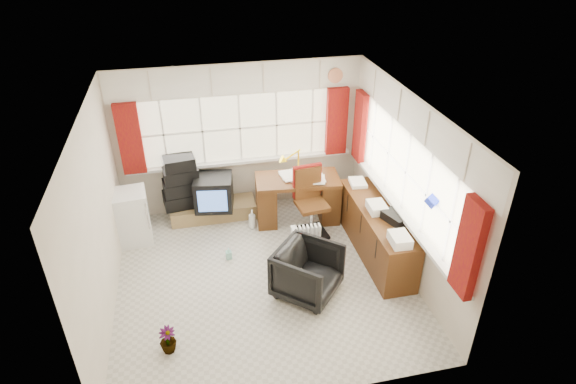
# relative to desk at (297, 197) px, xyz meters

# --- Properties ---
(ground) EXTENTS (4.00, 4.00, 0.00)m
(ground) POSITION_rel_desk_xyz_m (-0.81, -1.35, -0.43)
(ground) COLOR beige
(ground) RESTS_ON ground
(room_walls) EXTENTS (4.00, 4.00, 4.00)m
(room_walls) POSITION_rel_desk_xyz_m (-0.81, -1.35, 1.07)
(room_walls) COLOR beige
(room_walls) RESTS_ON ground
(window_back) EXTENTS (3.70, 0.12, 3.60)m
(window_back) POSITION_rel_desk_xyz_m (-0.81, 0.60, 0.51)
(window_back) COLOR beige
(window_back) RESTS_ON room_walls
(window_right) EXTENTS (0.12, 3.70, 3.60)m
(window_right) POSITION_rel_desk_xyz_m (1.13, -1.35, 0.51)
(window_right) COLOR beige
(window_right) RESTS_ON room_walls
(curtains) EXTENTS (3.83, 3.83, 1.15)m
(curtains) POSITION_rel_desk_xyz_m (0.11, -0.42, 1.02)
(curtains) COLOR maroon
(curtains) RESTS_ON room_walls
(overhead_cabinets) EXTENTS (3.98, 3.98, 0.48)m
(overhead_cabinets) POSITION_rel_desk_xyz_m (0.17, -0.37, 1.82)
(overhead_cabinets) COLOR white
(overhead_cabinets) RESTS_ON room_walls
(desk) EXTENTS (1.40, 0.78, 0.81)m
(desk) POSITION_rel_desk_xyz_m (0.00, 0.00, 0.00)
(desk) COLOR #5A3715
(desk) RESTS_ON ground
(desk_lamp) EXTENTS (0.17, 0.15, 0.46)m
(desk_lamp) POSITION_rel_desk_xyz_m (0.04, 0.14, 0.66)
(desk_lamp) COLOR yellow
(desk_lamp) RESTS_ON desk
(task_chair) EXTENTS (0.52, 0.55, 1.13)m
(task_chair) POSITION_rel_desk_xyz_m (0.10, -0.36, 0.17)
(task_chair) COLOR black
(task_chair) RESTS_ON ground
(office_chair) EXTENTS (1.09, 1.09, 0.71)m
(office_chair) POSITION_rel_desk_xyz_m (-0.29, -1.78, -0.07)
(office_chair) COLOR black
(office_chair) RESTS_ON ground
(radiator) EXTENTS (0.38, 0.16, 0.57)m
(radiator) POSITION_rel_desk_xyz_m (-0.10, -1.06, -0.20)
(radiator) COLOR white
(radiator) RESTS_ON ground
(credenza) EXTENTS (0.50, 2.00, 0.85)m
(credenza) POSITION_rel_desk_xyz_m (0.92, -1.15, -0.04)
(credenza) COLOR #5A3715
(credenza) RESTS_ON ground
(file_tray) EXTENTS (0.40, 0.44, 0.12)m
(file_tray) POSITION_rel_desk_xyz_m (1.06, -1.44, 0.38)
(file_tray) COLOR black
(file_tray) RESTS_ON credenza
(tv_bench) EXTENTS (1.40, 0.50, 0.25)m
(tv_bench) POSITION_rel_desk_xyz_m (-1.36, 0.37, -0.31)
(tv_bench) COLOR #9F854F
(tv_bench) RESTS_ON ground
(crt_tv) EXTENTS (0.68, 0.64, 0.55)m
(crt_tv) POSITION_rel_desk_xyz_m (-1.33, 0.28, 0.09)
(crt_tv) COLOR black
(crt_tv) RESTS_ON tv_bench
(hifi_stack) EXTENTS (0.69, 0.49, 0.88)m
(hifi_stack) POSITION_rel_desk_xyz_m (-1.83, 0.45, 0.22)
(hifi_stack) COLOR black
(hifi_stack) RESTS_ON tv_bench
(mini_fridge) EXTENTS (0.55, 0.55, 0.86)m
(mini_fridge) POSITION_rel_desk_xyz_m (-2.61, -0.04, -0.00)
(mini_fridge) COLOR white
(mini_fridge) RESTS_ON ground
(spray_bottle_a) EXTENTS (0.14, 0.14, 0.33)m
(spray_bottle_a) POSITION_rel_desk_xyz_m (-0.77, -0.10, -0.27)
(spray_bottle_a) COLOR silver
(spray_bottle_a) RESTS_ON ground
(spray_bottle_b) EXTENTS (0.09, 0.09, 0.19)m
(spray_bottle_b) POSITION_rel_desk_xyz_m (-1.24, -0.82, -0.34)
(spray_bottle_b) COLOR #8DD2C2
(spray_bottle_b) RESTS_ON ground
(flower_vase) EXTENTS (0.22, 0.22, 0.35)m
(flower_vase) POSITION_rel_desk_xyz_m (-2.12, -2.40, -0.26)
(flower_vase) COLOR black
(flower_vase) RESTS_ON ground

